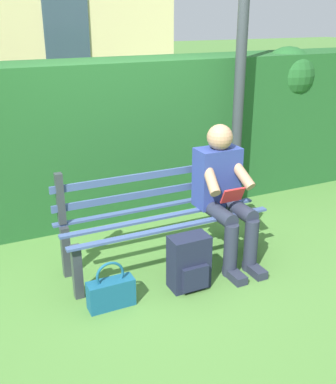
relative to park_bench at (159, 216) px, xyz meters
The scene contains 6 objects.
ground 0.44m from the park_bench, 90.00° to the left, with size 60.00×60.00×0.00m, color #477533.
park_bench is the anchor object (origin of this frame).
person_seated 0.59m from the park_bench, 161.86° to the left, with size 0.44×0.73×1.19m.
hedge_backdrop 1.35m from the park_bench, 101.95° to the right, with size 6.51×0.78×1.69m.
backpack 0.53m from the park_bench, 94.40° to the left, with size 0.31×0.26×0.44m.
handbag 0.83m from the park_bench, 37.68° to the left, with size 0.35×0.13×0.38m.
Camera 1 is at (1.48, 3.22, 2.06)m, focal length 43.27 mm.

